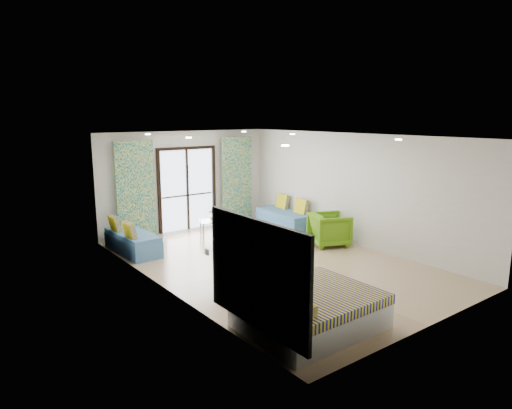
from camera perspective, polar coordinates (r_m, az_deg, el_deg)
floor at (r=9.89m, az=2.08°, el=-7.28°), size 5.00×7.50×0.01m
ceiling at (r=9.39m, az=2.19°, el=8.55°), size 5.00×7.50×0.01m
wall_back at (r=12.64m, az=-8.67°, el=2.96°), size 5.00×0.01×2.70m
wall_front at (r=7.12m, az=21.60°, el=-4.10°), size 5.00×0.01×2.70m
wall_left at (r=8.23m, az=-11.50°, el=-1.53°), size 0.01×7.50×2.70m
wall_right at (r=11.27m, az=12.05°, el=1.85°), size 0.01×7.50×2.70m
balcony_door at (r=12.63m, az=-8.60°, el=2.53°), size 1.76×0.08×2.28m
balcony_rail at (r=12.68m, az=-8.58°, el=1.16°), size 1.52×0.03×0.04m
curtain_left at (r=11.84m, az=-14.85°, el=1.67°), size 1.00×0.10×2.50m
curtain_right at (r=13.30m, az=-2.40°, el=3.05°), size 1.00×0.10×2.50m
downlight_a at (r=6.96m, az=3.67°, el=7.37°), size 0.12×0.12×0.02m
downlight_b at (r=9.04m, az=17.40°, el=7.76°), size 0.12×0.12×0.02m
downlight_c at (r=9.44m, az=-8.40°, el=8.27°), size 0.12×0.12×0.02m
downlight_d at (r=11.06m, az=4.57°, el=8.77°), size 0.12×0.12×0.02m
downlight_e at (r=11.23m, az=-13.37°, el=8.54°), size 0.12×0.12×0.02m
downlight_f at (r=12.62m, az=-1.53°, el=9.09°), size 0.12×0.12×0.02m
headboard at (r=6.12m, az=0.03°, el=-8.69°), size 0.06×2.10×1.50m
switch_plate at (r=7.10m, az=-6.16°, el=-5.92°), size 0.02×0.10×0.10m
bed at (r=7.00m, az=6.63°, el=-12.92°), size 1.94×1.58×0.67m
daybed_left at (r=10.89m, az=-15.23°, el=-4.49°), size 0.74×1.73×0.84m
daybed_right at (r=12.65m, az=3.62°, el=-1.86°), size 0.83×1.87×0.90m
coffee_table at (r=12.00m, az=-5.55°, el=-2.23°), size 0.79×0.79×0.70m
vase at (r=12.05m, az=-5.43°, el=-1.54°), size 0.21×0.22×0.17m
armchair at (r=11.20m, az=9.17°, el=-2.89°), size 1.05×1.08×0.87m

